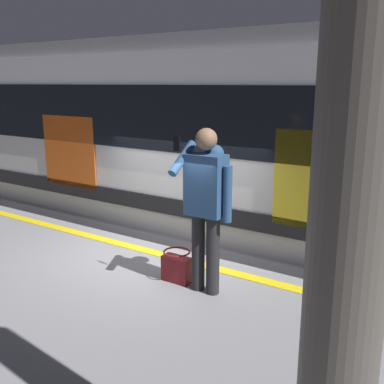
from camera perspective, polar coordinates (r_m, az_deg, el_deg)
The scene contains 9 objects.
ground_plane at distance 6.60m, azimuth -2.58°, elevation -16.01°, with size 23.48×23.48×0.00m, color #4C4742.
platform at distance 4.85m, azimuth -21.32°, elevation -21.39°, with size 14.40×4.93×1.11m, color gray.
safety_line at distance 5.90m, azimuth -4.42°, elevation -7.79°, with size 14.12×0.16×0.01m, color yellow.
track_rail_near at distance 7.38m, azimuth 2.58°, elevation -11.90°, with size 18.73×0.08×0.16m, color slate.
track_rail_far at distance 8.55m, azimuth 7.59°, elevation -8.33°, with size 18.73×0.08×0.16m, color slate.
train_carriage at distance 7.42m, azimuth 4.39°, elevation 7.08°, with size 11.89×3.01×3.76m.
passenger at distance 4.56m, azimuth 1.85°, elevation -0.76°, with size 0.57×0.55×1.73m.
handbag at distance 5.06m, azimuth -1.94°, elevation -9.52°, with size 0.33×0.30×0.36m.
station_column at distance 1.71m, azimuth 20.18°, elevation 4.95°, with size 0.31×0.31×3.86m, color #59544C.
Camera 1 is at (-3.39, 4.62, 3.27)m, focal length 42.00 mm.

